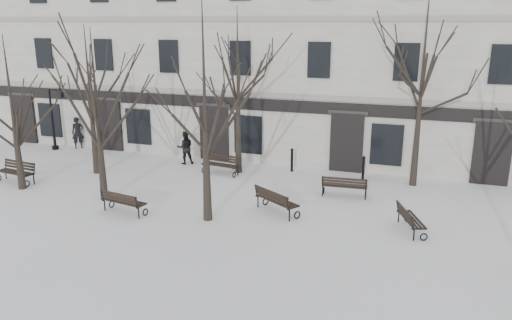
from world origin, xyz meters
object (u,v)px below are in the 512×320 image
at_px(tree_0, 10,95).
at_px(tree_1, 96,96).
at_px(bench_0, 16,171).
at_px(bench_5, 410,219).
at_px(bench_2, 276,200).
at_px(bench_1, 123,201).
at_px(bench_3, 221,164).
at_px(lamp_post, 55,114).
at_px(tree_2, 204,85).
at_px(bench_4, 344,186).

distance_m(tree_0, tree_1, 4.26).
bearing_deg(bench_0, bench_5, 7.35).
bearing_deg(tree_0, bench_2, 3.54).
bearing_deg(bench_0, bench_1, -7.37).
bearing_deg(tree_1, bench_5, 2.64).
relative_size(bench_3, lamp_post, 0.52).
distance_m(tree_0, tree_2, 9.35).
bearing_deg(bench_3, lamp_post, -178.79).
bearing_deg(lamp_post, tree_1, -40.24).
height_order(tree_0, tree_2, tree_2).
relative_size(tree_1, bench_1, 3.62).
height_order(bench_3, bench_5, bench_3).
relative_size(tree_2, bench_2, 4.02).
bearing_deg(bench_2, tree_1, 38.82).
height_order(bench_1, bench_5, bench_1).
xyz_separation_m(tree_1, bench_0, (-5.13, 0.64, -3.81)).
bearing_deg(lamp_post, bench_3, -7.60).
bearing_deg(tree_2, bench_2, 32.28).
distance_m(tree_1, bench_2, 8.23).
xyz_separation_m(tree_2, bench_4, (4.48, 4.08, -4.54)).
xyz_separation_m(bench_4, bench_5, (2.73, -2.81, -0.04)).
bearing_deg(bench_3, bench_1, -96.13).
relative_size(tree_0, bench_2, 3.32).
bearing_deg(bench_5, bench_2, 67.74).
height_order(bench_0, bench_2, bench_2).
bearing_deg(tree_2, tree_0, 175.68).
xyz_separation_m(tree_1, bench_1, (1.69, -1.18, -3.84)).
distance_m(bench_2, bench_5, 4.97).
distance_m(bench_1, lamp_post, 11.87).
relative_size(tree_2, bench_1, 4.21).
relative_size(bench_0, bench_3, 1.07).
xyz_separation_m(tree_2, bench_5, (7.20, 1.27, -4.58)).
height_order(bench_0, bench_4, bench_0).
relative_size(tree_0, bench_4, 3.48).
distance_m(tree_0, bench_3, 9.70).
relative_size(bench_1, bench_5, 1.06).
bearing_deg(tree_2, bench_0, 172.46).
height_order(bench_3, bench_4, bench_4).
bearing_deg(bench_4, tree_2, 38.89).
relative_size(tree_1, bench_0, 3.42).
distance_m(tree_0, bench_0, 3.79).
distance_m(bench_1, bench_2, 5.88).
xyz_separation_m(bench_0, bench_1, (6.82, -1.82, -0.03)).
height_order(bench_1, bench_2, bench_2).
distance_m(bench_0, bench_5, 17.35).
bearing_deg(tree_2, bench_1, -171.85).
distance_m(tree_0, bench_2, 12.10).
bearing_deg(tree_1, bench_2, 5.56).
bearing_deg(tree_0, bench_5, 1.98).
distance_m(tree_0, bench_4, 14.63).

